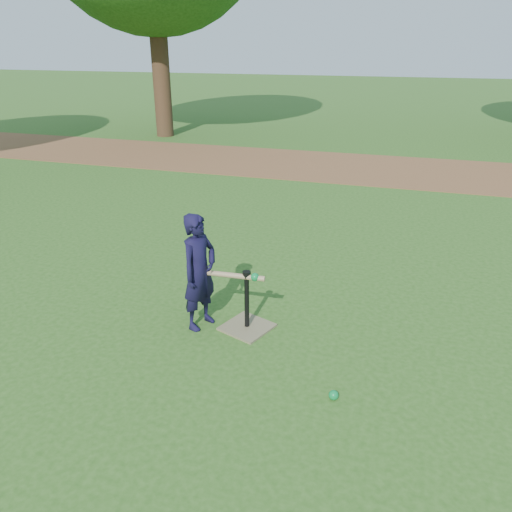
% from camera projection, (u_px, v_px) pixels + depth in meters
% --- Properties ---
extents(ground, '(80.00, 80.00, 0.00)m').
position_uv_depth(ground, '(263.00, 352.00, 4.53)').
color(ground, '#285116').
rests_on(ground, ground).
extents(dirt_strip, '(24.00, 3.00, 0.01)m').
position_uv_depth(dirt_strip, '(358.00, 168.00, 11.11)').
color(dirt_strip, brown).
rests_on(dirt_strip, ground).
extents(child, '(0.39, 0.49, 1.16)m').
position_uv_depth(child, '(199.00, 272.00, 4.75)').
color(child, black).
rests_on(child, ground).
extents(wiffle_ball_ground, '(0.08, 0.08, 0.08)m').
position_uv_depth(wiffle_ball_ground, '(334.00, 395.00, 3.92)').
color(wiffle_ball_ground, '#0B8139').
rests_on(wiffle_ball_ground, ground).
extents(batting_tee, '(0.55, 0.55, 0.61)m').
position_uv_depth(batting_tee, '(247.00, 318.00, 4.87)').
color(batting_tee, '#776C4B').
rests_on(batting_tee, ground).
extents(swing_action, '(0.63, 0.12, 0.08)m').
position_uv_depth(swing_action, '(235.00, 276.00, 4.70)').
color(swing_action, '#A3845F').
rests_on(swing_action, ground).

